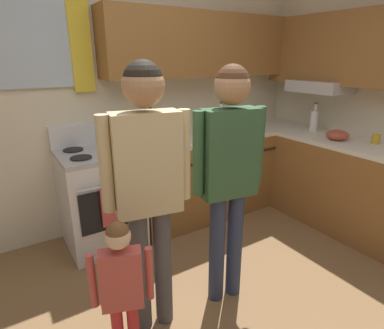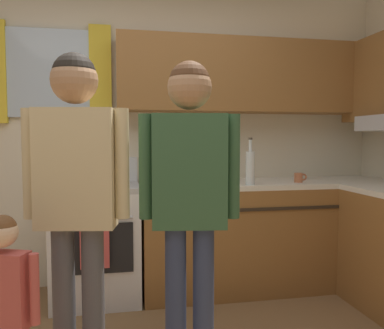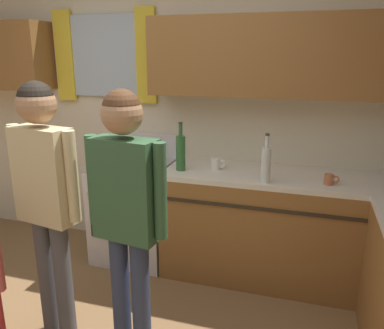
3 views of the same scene
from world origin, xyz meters
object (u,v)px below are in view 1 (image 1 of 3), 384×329
stove_oven (101,197)px  adult_holding_child (147,174)px  cup_terracotta (248,128)px  mug_mustard_yellow (376,139)px  mug_ceramic_white (173,135)px  bottle_wine_green (151,130)px  small_child (122,285)px  bottle_tall_clear (221,125)px  mixing_bowl (337,135)px  bottle_milk_white (314,120)px  adult_in_plaid (229,163)px

stove_oven → adult_holding_child: adult_holding_child is taller
cup_terracotta → mug_mustard_yellow: bearing=-55.9°
stove_oven → mug_ceramic_white: bearing=-1.6°
bottle_wine_green → small_child: size_ratio=0.42×
cup_terracotta → mug_mustard_yellow: size_ratio=0.91×
bottle_tall_clear → small_child: 1.93m
mug_mustard_yellow → mug_ceramic_white: size_ratio=0.96×
stove_oven → mug_mustard_yellow: (2.31, -1.16, 0.48)m
mug_mustard_yellow → mixing_bowl: 0.33m
bottle_milk_white → mug_mustard_yellow: size_ratio=2.60×
mug_mustard_yellow → cup_terracotta: bearing=124.1°
bottle_tall_clear → mixing_bowl: 1.16m
adult_holding_child → small_child: 0.59m
bottle_milk_white → small_child: bottle_milk_white is taller
bottle_wine_green → adult_in_plaid: 1.07m
cup_terracotta → mixing_bowl: (0.51, -0.73, 0.01)m
adult_in_plaid → bottle_wine_green: bearing=92.2°
bottle_milk_white → mug_mustard_yellow: bottle_milk_white is taller
bottle_milk_white → adult_holding_child: 2.39m
adult_in_plaid → mixing_bowl: bearing=10.5°
bottle_wine_green → mug_mustard_yellow: (1.83, -1.05, -0.11)m
bottle_wine_green → bottle_tall_clear: (0.69, -0.12, -0.01)m
mug_mustard_yellow → adult_holding_child: bearing=179.4°
stove_oven → mug_mustard_yellow: bearing=-26.7°
bottle_tall_clear → adult_holding_child: (-1.21, -0.90, 0.01)m
mug_ceramic_white → bottle_wine_green: bearing=-160.9°
bottle_tall_clear → adult_holding_child: adult_holding_child is taller
adult_in_plaid → stove_oven: bearing=113.8°
small_child → bottle_milk_white: bearing=19.0°
cup_terracotta → mixing_bowl: size_ratio=0.51×
stove_oven → adult_in_plaid: bearing=-66.2°
mixing_bowl → bottle_wine_green: bearing=155.1°
bottle_tall_clear → mug_ceramic_white: bottle_tall_clear is taller
mixing_bowl → adult_in_plaid: bearing=-169.5°
bottle_wine_green → bottle_tall_clear: size_ratio=1.07×
adult_holding_child → bottle_wine_green: bearing=63.4°
mug_mustard_yellow → mug_ceramic_white: mug_ceramic_white is taller
small_child → cup_terracotta: bearing=32.5°
cup_terracotta → bottle_milk_white: bearing=-28.5°
mixing_bowl → adult_in_plaid: adult_in_plaid is taller
adult_holding_child → mug_mustard_yellow: bearing=-0.6°
mug_mustard_yellow → adult_in_plaid: bearing=-179.4°
mug_ceramic_white → adult_in_plaid: 1.19m
stove_oven → small_child: (-0.31, -1.38, 0.12)m
bottle_milk_white → adult_holding_child: adult_holding_child is taller
bottle_tall_clear → adult_in_plaid: 1.15m
bottle_wine_green → adult_holding_child: (-0.51, -1.03, 0.00)m
bottle_milk_white → adult_holding_child: size_ratio=0.19×
bottle_milk_white → mixing_bowl: (-0.13, -0.39, -0.07)m
stove_oven → cup_terracotta: (1.63, -0.15, 0.47)m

